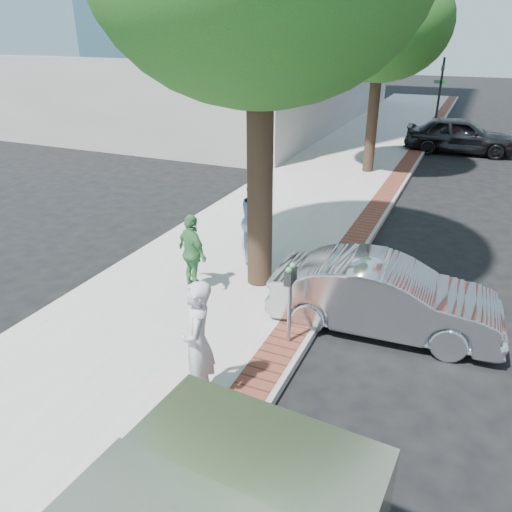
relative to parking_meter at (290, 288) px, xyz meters
The scene contains 13 objects.
ground 1.43m from the parking_meter, behind, with size 120.00×120.00×0.00m, color black.
sidewalk 8.38m from the parking_meter, 105.90° to the left, with size 5.00×60.00×0.15m, color #9E9991.
brick_strip 8.06m from the parking_meter, 90.55° to the left, with size 0.60×60.00×0.01m, color brown.
curb 8.07m from the parking_meter, 88.04° to the left, with size 0.10×60.00×0.15m, color gray.
office_base 25.96m from the parking_meter, 122.07° to the left, with size 18.20×22.20×4.00m, color gray.
signal_near 22.02m from the parking_meter, 89.68° to the left, with size 0.70×0.15×3.80m.
tree_far 12.73m from the parking_meter, 96.07° to the left, with size 4.80×4.80×7.14m.
parking_meter is the anchor object (origin of this frame).
person_gray 2.00m from the parking_meter, 109.78° to the right, with size 0.69×0.45×1.90m, color #BABABF.
person_officer 3.47m from the parking_meter, 123.01° to the left, with size 0.95×0.74×1.96m, color #8BA9D7.
person_green 2.71m from the parking_meter, 157.52° to the left, with size 0.95×0.40×1.63m, color #3E8A48.
sedan_silver 1.96m from the parking_meter, 44.67° to the left, with size 1.43×4.11×1.35m, color #B0B2B7.
bg_car 17.38m from the parking_meter, 84.66° to the left, with size 1.88×4.67×1.59m, color black.
Camera 1 is at (3.22, -6.87, 5.10)m, focal length 35.00 mm.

